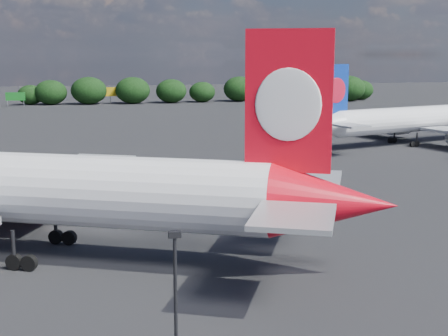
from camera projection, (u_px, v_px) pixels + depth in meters
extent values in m
plane|color=black|center=(50.00, 168.00, 90.97)|extent=(500.00, 500.00, 0.00)
cylinder|color=white|center=(8.00, 187.00, 50.79)|extent=(41.98, 22.78, 5.71)
cone|color=red|center=(334.00, 203.00, 45.35)|extent=(10.66, 8.92, 5.71)
cube|color=red|center=(289.00, 102.00, 44.75)|extent=(5.97, 3.06, 10.28)
ellipsoid|color=white|center=(288.00, 105.00, 44.45)|extent=(4.48, 2.15, 5.25)
ellipsoid|color=white|center=(289.00, 104.00, 45.11)|extent=(4.48, 2.15, 5.25)
cube|color=#9EA1A5|center=(294.00, 217.00, 39.70)|extent=(7.47, 8.34, 0.34)
cube|color=#9EA1A5|center=(309.00, 179.00, 51.78)|extent=(7.47, 8.34, 0.34)
cube|color=#9EA1A5|center=(66.00, 174.00, 65.87)|extent=(16.03, 23.88, 0.63)
cylinder|color=red|center=(18.00, 199.00, 61.11)|extent=(6.47, 5.13, 3.08)
cube|color=#9EA1A5|center=(18.00, 191.00, 60.97)|extent=(2.44, 1.33, 1.37)
cylinder|color=black|center=(13.00, 248.00, 47.74)|extent=(0.42, 0.42, 2.85)
cylinder|color=black|center=(14.00, 262.00, 47.93)|extent=(1.36, 0.98, 1.26)
cylinder|color=black|center=(29.00, 263.00, 47.67)|extent=(1.36, 0.98, 1.26)
cylinder|color=black|center=(55.00, 225.00, 54.33)|extent=(0.42, 0.42, 2.85)
cylinder|color=black|center=(56.00, 237.00, 54.52)|extent=(1.36, 0.98, 1.26)
cylinder|color=black|center=(69.00, 238.00, 54.26)|extent=(1.36, 0.98, 1.26)
cylinder|color=white|center=(414.00, 119.00, 114.71)|extent=(35.06, 15.01, 4.64)
cone|color=white|center=(321.00, 125.00, 104.47)|extent=(8.48, 6.66, 4.64)
cube|color=#0D3199|center=(335.00, 89.00, 104.74)|extent=(5.01, 1.97, 8.36)
ellipsoid|color=red|center=(337.00, 90.00, 104.53)|extent=(3.78, 1.35, 4.27)
ellipsoid|color=red|center=(334.00, 90.00, 105.01)|extent=(3.78, 1.35, 4.27)
cube|color=#9EA1A5|center=(350.00, 126.00, 100.90)|extent=(5.66, 6.57, 0.28)
cube|color=#9EA1A5|center=(312.00, 120.00, 109.68)|extent=(5.66, 6.57, 0.28)
cube|color=#9EA1A5|center=(375.00, 121.00, 126.24)|extent=(11.33, 19.53, 0.51)
cylinder|color=#9EA1A5|center=(399.00, 128.00, 123.35)|extent=(5.18, 3.78, 2.51)
cube|color=#9EA1A5|center=(399.00, 125.00, 123.24)|extent=(2.03, 0.88, 1.11)
cylinder|color=black|center=(417.00, 139.00, 112.00)|extent=(0.33, 0.33, 2.32)
cylinder|color=black|center=(417.00, 144.00, 112.16)|extent=(1.10, 0.70, 1.02)
cylinder|color=black|center=(412.00, 144.00, 111.67)|extent=(1.10, 0.70, 1.02)
cylinder|color=black|center=(395.00, 136.00, 116.79)|extent=(0.33, 0.33, 2.32)
cylinder|color=black|center=(394.00, 140.00, 116.95)|extent=(1.10, 0.70, 1.02)
cylinder|color=black|center=(390.00, 141.00, 116.46)|extent=(1.10, 0.70, 1.02)
cylinder|color=black|center=(176.00, 331.00, 27.61)|extent=(0.16, 0.16, 8.56)
cube|color=black|center=(175.00, 234.00, 26.82)|extent=(0.55, 0.30, 0.28)
cube|color=#14641C|center=(15.00, 96.00, 198.54)|extent=(6.00, 0.30, 2.60)
cylinder|color=gray|center=(8.00, 103.00, 198.44)|extent=(0.20, 0.20, 2.00)
cylinder|color=gray|center=(24.00, 103.00, 199.44)|extent=(0.20, 0.20, 2.00)
cube|color=gold|center=(110.00, 92.00, 210.17)|extent=(5.00, 0.30, 3.00)
cylinder|color=gray|center=(110.00, 100.00, 210.67)|extent=(0.30, 0.30, 2.50)
ellipsoid|color=black|center=(30.00, 95.00, 205.61)|extent=(8.45, 7.15, 6.50)
ellipsoid|color=black|center=(51.00, 92.00, 205.31)|extent=(10.57, 8.95, 8.13)
ellipsoid|color=black|center=(89.00, 91.00, 207.03)|extent=(11.80, 9.99, 9.08)
ellipsoid|color=black|center=(133.00, 90.00, 209.54)|extent=(11.64, 9.85, 8.95)
ellipsoid|color=black|center=(171.00, 91.00, 213.26)|extent=(10.54, 8.92, 8.11)
ellipsoid|color=black|center=(202.00, 92.00, 216.69)|extent=(9.16, 7.75, 7.05)
ellipsoid|color=black|center=(239.00, 89.00, 220.05)|extent=(11.41, 9.65, 8.78)
ellipsoid|color=black|center=(265.00, 93.00, 222.43)|extent=(7.73, 6.54, 5.95)
ellipsoid|color=black|center=(296.00, 89.00, 223.86)|extent=(10.71, 9.06, 8.24)
ellipsoid|color=black|center=(349.00, 88.00, 221.30)|extent=(11.66, 9.87, 8.97)
ellipsoid|color=black|center=(361.00, 90.00, 228.23)|extent=(9.27, 7.84, 7.13)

